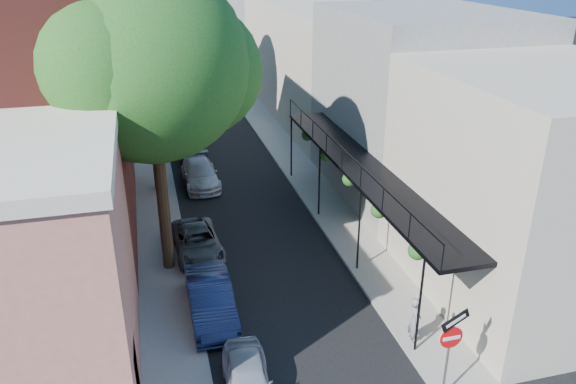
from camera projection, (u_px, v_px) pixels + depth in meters
road_surface at (205, 121)px, 40.73m from camera, size 6.00×64.00×0.01m
sidewalk_left at (148, 125)px, 39.79m from camera, size 2.00×64.00×0.12m
sidewalk_right at (259, 117)px, 41.63m from camera, size 2.00×64.00×0.12m
buildings_left at (56, 62)px, 35.51m from camera, size 10.10×59.10×12.00m
buildings_right at (326, 56)px, 40.58m from camera, size 9.80×55.00×10.00m
sign_post at (451, 341)px, 14.92m from camera, size 0.89×0.17×2.99m
oak_near at (163, 66)px, 19.30m from camera, size 7.48×6.80×11.42m
oak_mid at (154, 52)px, 26.68m from camera, size 6.60×6.00×10.20m
oak_far at (147, 7)px, 34.22m from camera, size 7.70×7.00×11.90m
parked_car_a at (247, 380)px, 15.66m from camera, size 1.55×3.36×1.11m
parked_car_b at (211, 299)px, 19.03m from camera, size 1.45×4.13×1.36m
parked_car_c at (197, 242)px, 22.96m from camera, size 2.07×4.09×1.11m
parked_car_d at (200, 174)px, 29.69m from camera, size 1.84×4.32×1.24m
parked_car_e at (190, 147)px, 33.56m from camera, size 1.77×4.00×1.34m
parked_car_f at (189, 127)px, 37.32m from camera, size 1.71×3.87×1.24m
parked_car_g at (179, 109)px, 41.69m from camera, size 2.49×4.48×1.19m
pedestrian at (415, 321)px, 17.52m from camera, size 0.57×0.69×1.64m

